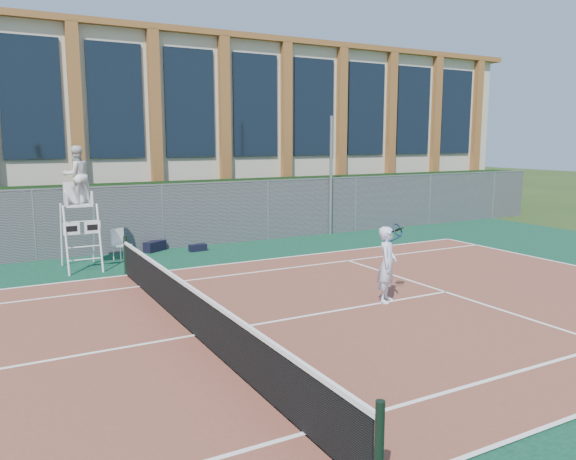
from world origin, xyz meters
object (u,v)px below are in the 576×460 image
steel_pole (331,176)px  umpire_chair (77,179)px  tennis_player (387,264)px  plastic_chair (120,242)px

steel_pole → umpire_chair: steel_pole is taller
umpire_chair → tennis_player: umpire_chair is taller
umpire_chair → plastic_chair: bearing=28.8°
steel_pole → tennis_player: (-4.10, -8.66, -1.41)m
plastic_chair → tennis_player: (4.31, -7.69, 0.32)m
steel_pole → umpire_chair: 9.81m
steel_pole → plastic_chair: steel_pole is taller
steel_pole → plastic_chair: bearing=-173.5°
umpire_chair → steel_pole: bearing=9.7°
umpire_chair → tennis_player: bearing=-51.6°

